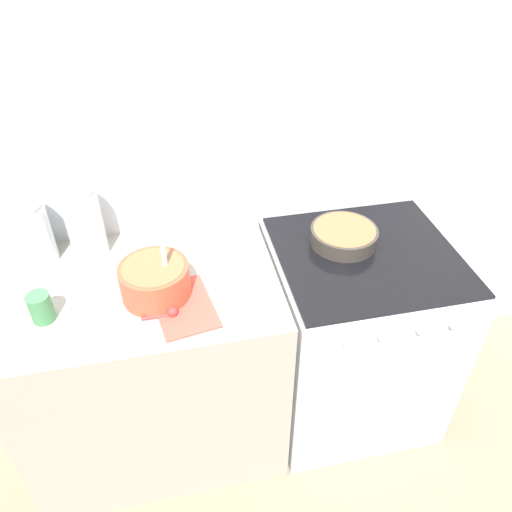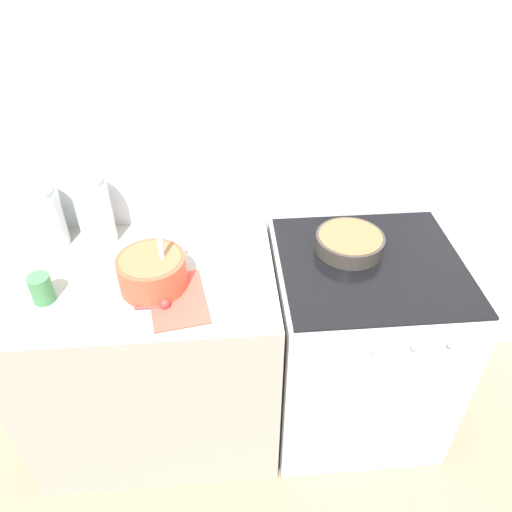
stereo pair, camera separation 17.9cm
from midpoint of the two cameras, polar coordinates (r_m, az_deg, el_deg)
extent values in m
plane|color=gray|center=(2.32, 4.90, -24.04)|extent=(12.00, 12.00, 0.00)
cube|color=silver|center=(1.95, 3.75, 12.35)|extent=(4.96, 0.05, 2.40)
cube|color=#9E998E|center=(2.13, -9.19, -11.36)|extent=(0.98, 0.66, 0.89)
cube|color=silver|center=(2.22, 13.78, -9.88)|extent=(0.71, 0.66, 0.88)
cube|color=black|center=(1.92, 15.74, -0.97)|extent=(0.68, 0.63, 0.01)
cylinder|color=white|center=(1.68, 12.38, -10.58)|extent=(0.04, 0.02, 0.04)
cylinder|color=white|center=(1.72, 16.39, -10.13)|extent=(0.04, 0.02, 0.04)
cylinder|color=white|center=(1.77, 20.74, -9.60)|extent=(0.04, 0.02, 0.04)
cylinder|color=white|center=(1.82, 24.31, -9.12)|extent=(0.04, 0.02, 0.04)
cylinder|color=#D84C33|center=(1.73, -8.87, -2.00)|extent=(0.23, 0.23, 0.12)
cylinder|color=#8C603D|center=(1.71, -8.97, -1.25)|extent=(0.21, 0.21, 0.07)
cylinder|color=white|center=(1.67, -7.75, 0.28)|extent=(0.02, 0.02, 0.25)
cylinder|color=#38332D|center=(1.94, 13.27, 1.38)|extent=(0.26, 0.26, 0.06)
cylinder|color=#8C603D|center=(1.93, 13.30, 1.54)|extent=(0.24, 0.24, 0.05)
cylinder|color=silver|center=(2.01, -21.14, 3.78)|extent=(0.18, 0.18, 0.22)
cylinder|color=red|center=(2.03, -20.86, 2.76)|extent=(0.15, 0.15, 0.13)
cylinder|color=#B2B2B7|center=(1.95, -21.94, 6.67)|extent=(0.16, 0.16, 0.02)
cylinder|color=silver|center=(1.95, -15.47, 4.62)|extent=(0.13, 0.13, 0.26)
cylinder|color=tan|center=(1.97, -15.23, 3.39)|extent=(0.12, 0.12, 0.15)
cylinder|color=#B2B2B7|center=(1.88, -16.17, 8.10)|extent=(0.12, 0.12, 0.02)
cylinder|color=#3F7F4C|center=(1.77, -20.70, -3.63)|extent=(0.07, 0.07, 0.10)
cube|color=#CC4C3F|center=(1.70, -5.95, -5.10)|extent=(0.23, 0.30, 0.01)
cylinder|color=red|center=(1.68, -9.23, -5.96)|extent=(0.09, 0.01, 0.01)
sphere|color=red|center=(1.67, -7.35, -5.58)|extent=(0.04, 0.04, 0.04)
camera|label=1|loc=(0.09, -87.14, 2.27)|focal=35.00mm
camera|label=2|loc=(0.09, 92.86, -2.27)|focal=35.00mm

